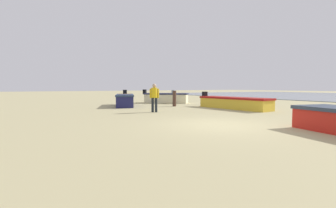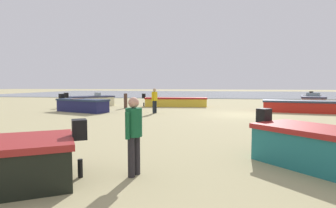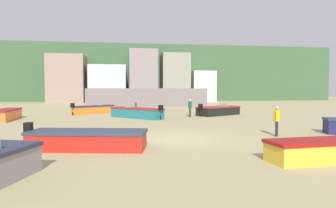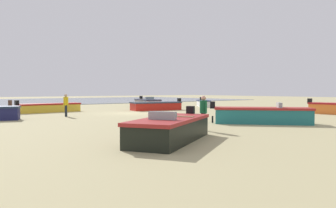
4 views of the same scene
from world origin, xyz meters
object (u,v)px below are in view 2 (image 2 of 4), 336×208
boat_yellow_5 (176,102)px  boat_navy_6 (82,105)px  mooring_post_mid_beach (126,101)px  beach_walker_distant (134,130)px  boat_grey_8 (312,101)px  boat_red_1 (301,106)px  boat_cream_2 (90,101)px  beach_walker_foreground (155,99)px

boat_yellow_5 → boat_navy_6: size_ratio=1.33×
mooring_post_mid_beach → beach_walker_distant: size_ratio=0.72×
boat_yellow_5 → boat_navy_6: (5.69, 5.42, 0.06)m
boat_grey_8 → mooring_post_mid_beach: 15.57m
boat_red_1 → boat_cream_2: (16.09, -2.30, 0.05)m
boat_yellow_5 → boat_cream_2: bearing=-87.4°
boat_grey_8 → mooring_post_mid_beach: boat_grey_8 is taller
boat_navy_6 → boat_grey_8: size_ratio=0.83×
mooring_post_mid_beach → beach_walker_distant: 15.86m
beach_walker_foreground → boat_grey_8: bearing=-29.2°
boat_red_1 → boat_yellow_5: boat_red_1 is taller
boat_grey_8 → boat_yellow_5: bearing=25.3°
boat_yellow_5 → mooring_post_mid_beach: 4.32m
boat_yellow_5 → mooring_post_mid_beach: size_ratio=4.76×
beach_walker_foreground → boat_cream_2: bearing=84.7°
boat_red_1 → mooring_post_mid_beach: bearing=96.4°
boat_navy_6 → boat_grey_8: (-17.07, -7.24, 0.01)m
boat_red_1 → boat_grey_8: size_ratio=1.03×
boat_navy_6 → beach_walker_distant: (-7.15, 11.94, 0.50)m
boat_red_1 → boat_navy_6: bearing=109.1°
boat_grey_8 → beach_walker_distant: bearing=78.9°
boat_red_1 → mooring_post_mid_beach: (12.54, -0.95, 0.18)m
boat_yellow_5 → mooring_post_mid_beach: bearing=-62.5°
boat_navy_6 → boat_red_1: bearing=118.8°
beach_walker_distant → boat_red_1: bearing=-9.8°
boat_navy_6 → mooring_post_mid_beach: boat_navy_6 is taller
boat_grey_8 → boat_cream_2: bearing=24.9°
boat_red_1 → boat_yellow_5: bearing=80.5°
boat_cream_2 → boat_grey_8: bearing=50.9°
boat_navy_6 → mooring_post_mid_beach: size_ratio=3.59×
boat_red_1 → mooring_post_mid_beach: mooring_post_mid_beach is taller
boat_red_1 → beach_walker_foreground: (9.55, 2.23, 0.55)m
boat_navy_6 → mooring_post_mid_beach: bearing=166.7°
mooring_post_mid_beach → boat_yellow_5: bearing=-147.2°
mooring_post_mid_beach → beach_walker_foreground: bearing=133.2°
mooring_post_mid_beach → beach_walker_foreground: (-2.99, 3.18, 0.37)m
boat_yellow_5 → boat_red_1: bearing=64.4°
mooring_post_mid_beach → beach_walker_distant: (-5.08, 15.02, 0.37)m
mooring_post_mid_beach → beach_walker_foreground: size_ratio=0.72×
boat_cream_2 → mooring_post_mid_beach: boat_cream_2 is taller
boat_yellow_5 → boat_grey_8: 11.53m
boat_yellow_5 → boat_navy_6: bearing=-51.7°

